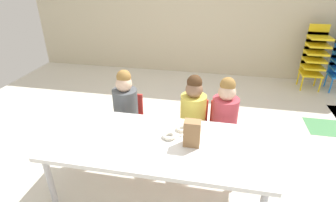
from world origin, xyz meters
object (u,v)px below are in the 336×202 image
(kid_chair_yellow_stack, at_px, (315,54))
(donut_powdered_on_plate, at_px, (181,129))
(seated_child_middle_seat, at_px, (193,109))
(craft_table, at_px, (158,146))
(seated_child_far_right, at_px, (225,112))
(seated_child_near_camera, at_px, (126,103))
(paper_plate_near_edge, at_px, (181,130))
(paper_bag_brown, at_px, (192,133))
(donut_powdered_loose, at_px, (169,136))

(kid_chair_yellow_stack, xyz_separation_m, donut_powdered_on_plate, (-1.79, -2.60, 0.01))
(kid_chair_yellow_stack, bearing_deg, seated_child_middle_seat, -128.62)
(craft_table, distance_m, seated_child_far_right, 0.83)
(seated_child_near_camera, xyz_separation_m, kid_chair_yellow_stack, (2.45, 2.17, 0.02))
(seated_child_near_camera, height_order, seated_child_middle_seat, same)
(seated_child_near_camera, xyz_separation_m, seated_child_middle_seat, (0.72, 0.00, 0.00))
(paper_plate_near_edge, distance_m, donut_powdered_on_plate, 0.02)
(paper_bag_brown, distance_m, donut_powdered_on_plate, 0.23)
(seated_child_middle_seat, xyz_separation_m, donut_powdered_loose, (-0.14, -0.56, 0.03))
(paper_bag_brown, xyz_separation_m, donut_powdered_loose, (-0.20, 0.06, -0.09))
(donut_powdered_loose, bearing_deg, seated_child_middle_seat, 75.62)
(donut_powdered_on_plate, xyz_separation_m, donut_powdered_loose, (-0.09, -0.12, -0.01))
(paper_bag_brown, bearing_deg, seated_child_near_camera, 141.39)
(seated_child_far_right, xyz_separation_m, donut_powdered_loose, (-0.46, -0.56, 0.03))
(seated_child_far_right, bearing_deg, donut_powdered_on_plate, -130.48)
(donut_powdered_loose, bearing_deg, donut_powdered_on_plate, 54.54)
(kid_chair_yellow_stack, distance_m, paper_plate_near_edge, 3.16)
(paper_plate_near_edge, bearing_deg, donut_powdered_loose, -125.46)
(seated_child_far_right, distance_m, kid_chair_yellow_stack, 2.59)
(seated_child_near_camera, xyz_separation_m, seated_child_far_right, (1.04, 0.00, 0.00))
(seated_child_far_right, bearing_deg, paper_bag_brown, -112.99)
(paper_plate_near_edge, distance_m, donut_powdered_loose, 0.15)
(seated_child_far_right, xyz_separation_m, paper_plate_near_edge, (-0.37, -0.44, 0.02))
(seated_child_middle_seat, xyz_separation_m, donut_powdered_on_plate, (-0.06, -0.44, 0.04))
(paper_bag_brown, xyz_separation_m, donut_powdered_on_plate, (-0.11, 0.18, -0.09))
(seated_child_middle_seat, relative_size, kid_chair_yellow_stack, 0.88)
(craft_table, bearing_deg, paper_bag_brown, 1.72)
(craft_table, relative_size, donut_powdered_on_plate, 17.60)
(paper_bag_brown, height_order, donut_powdered_on_plate, paper_bag_brown)
(seated_child_far_right, relative_size, donut_powdered_loose, 7.80)
(kid_chair_yellow_stack, xyz_separation_m, paper_bag_brown, (-1.68, -2.78, 0.10))
(seated_child_near_camera, bearing_deg, seated_child_far_right, 0.00)
(craft_table, bearing_deg, paper_plate_near_edge, 48.51)
(seated_child_near_camera, height_order, kid_chair_yellow_stack, kid_chair_yellow_stack)
(seated_child_near_camera, height_order, paper_bag_brown, seated_child_near_camera)
(seated_child_near_camera, bearing_deg, kid_chair_yellow_stack, 41.47)
(seated_child_middle_seat, height_order, paper_bag_brown, seated_child_middle_seat)
(seated_child_far_right, height_order, kid_chair_yellow_stack, kid_chair_yellow_stack)
(seated_child_middle_seat, xyz_separation_m, kid_chair_yellow_stack, (1.73, 2.17, 0.02))
(paper_plate_near_edge, bearing_deg, seated_child_middle_seat, 82.50)
(paper_bag_brown, xyz_separation_m, paper_plate_near_edge, (-0.11, 0.18, -0.11))
(donut_powdered_loose, bearing_deg, seated_child_near_camera, 136.11)
(craft_table, height_order, seated_child_near_camera, seated_child_near_camera)
(seated_child_middle_seat, height_order, seated_child_far_right, same)
(seated_child_near_camera, distance_m, seated_child_far_right, 1.04)
(craft_table, height_order, seated_child_far_right, seated_child_far_right)
(craft_table, bearing_deg, donut_powdered_on_plate, 48.51)
(seated_child_near_camera, distance_m, seated_child_middle_seat, 0.72)
(seated_child_middle_seat, height_order, donut_powdered_on_plate, seated_child_middle_seat)
(paper_bag_brown, distance_m, paper_plate_near_edge, 0.24)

